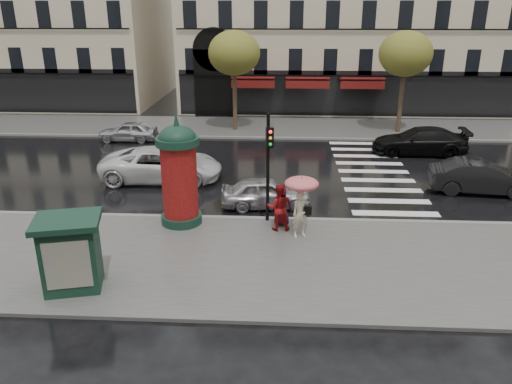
# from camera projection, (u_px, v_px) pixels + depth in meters

# --- Properties ---
(ground) EXTENTS (160.00, 160.00, 0.00)m
(ground) POSITION_uv_depth(u_px,v_px,m) (245.00, 255.00, 17.30)
(ground) COLOR black
(ground) RESTS_ON ground
(near_sidewalk) EXTENTS (90.00, 7.00, 0.12)m
(near_sidewalk) POSITION_uv_depth(u_px,v_px,m) (244.00, 261.00, 16.81)
(near_sidewalk) COLOR #474744
(near_sidewalk) RESTS_ON ground
(far_sidewalk) EXTENTS (90.00, 6.00, 0.12)m
(far_sidewalk) POSITION_uv_depth(u_px,v_px,m) (265.00, 127.00, 35.03)
(far_sidewalk) COLOR #474744
(far_sidewalk) RESTS_ON ground
(near_kerb) EXTENTS (90.00, 0.25, 0.14)m
(near_kerb) POSITION_uv_depth(u_px,v_px,m) (250.00, 219.00, 20.08)
(near_kerb) COLOR slate
(near_kerb) RESTS_ON ground
(far_kerb) EXTENTS (90.00, 0.25, 0.14)m
(far_kerb) POSITION_uv_depth(u_px,v_px,m) (263.00, 138.00, 32.22)
(far_kerb) COLOR slate
(far_kerb) RESTS_ON ground
(zebra_crossing) EXTENTS (3.60, 11.75, 0.01)m
(zebra_crossing) POSITION_uv_depth(u_px,v_px,m) (373.00, 171.00, 25.97)
(zebra_crossing) COLOR silver
(zebra_crossing) RESTS_ON ground
(tree_far_left) EXTENTS (3.40, 3.40, 6.64)m
(tree_far_left) POSITION_uv_depth(u_px,v_px,m) (234.00, 53.00, 32.39)
(tree_far_left) COLOR #38281C
(tree_far_left) RESTS_ON ground
(tree_far_right) EXTENTS (3.40, 3.40, 6.64)m
(tree_far_right) POSITION_uv_depth(u_px,v_px,m) (406.00, 54.00, 31.84)
(tree_far_right) COLOR #38281C
(tree_far_right) RESTS_ON ground
(woman_umbrella) EXTENTS (1.23, 1.23, 2.36)m
(woman_umbrella) POSITION_uv_depth(u_px,v_px,m) (301.00, 197.00, 17.90)
(woman_umbrella) COLOR beige
(woman_umbrella) RESTS_ON near_sidewalk
(woman_red) EXTENTS (0.93, 0.74, 1.82)m
(woman_red) POSITION_uv_depth(u_px,v_px,m) (279.00, 207.00, 18.69)
(woman_red) COLOR maroon
(woman_red) RESTS_ON near_sidewalk
(man_burgundy) EXTENTS (0.81, 0.55, 1.59)m
(man_burgundy) POSITION_uv_depth(u_px,v_px,m) (282.00, 206.00, 19.16)
(man_burgundy) COLOR #4D0F21
(man_burgundy) RESTS_ON near_sidewalk
(morris_column) EXTENTS (1.63, 1.63, 4.38)m
(morris_column) POSITION_uv_depth(u_px,v_px,m) (179.00, 172.00, 18.89)
(morris_column) COLOR #122F22
(morris_column) RESTS_ON near_sidewalk
(traffic_light) EXTENTS (0.31, 0.42, 4.29)m
(traffic_light) POSITION_uv_depth(u_px,v_px,m) (268.00, 158.00, 18.84)
(traffic_light) COLOR black
(traffic_light) RESTS_ON near_sidewalk
(newsstand) EXTENTS (2.19, 1.98, 2.25)m
(newsstand) POSITION_uv_depth(u_px,v_px,m) (71.00, 252.00, 14.76)
(newsstand) COLOR #122F22
(newsstand) RESTS_ON near_sidewalk
(car_silver) EXTENTS (3.97, 1.96, 1.30)m
(car_silver) POSITION_uv_depth(u_px,v_px,m) (266.00, 193.00, 21.22)
(car_silver) COLOR #BABABF
(car_silver) RESTS_ON ground
(car_darkgrey) EXTENTS (4.78, 2.13, 1.52)m
(car_darkgrey) POSITION_uv_depth(u_px,v_px,m) (482.00, 177.00, 22.78)
(car_darkgrey) COLOR black
(car_darkgrey) RESTS_ON ground
(car_white) EXTENTS (5.92, 2.84, 1.63)m
(car_white) POSITION_uv_depth(u_px,v_px,m) (162.00, 165.00, 24.39)
(car_white) COLOR silver
(car_white) RESTS_ON ground
(car_black) EXTENTS (5.43, 2.43, 1.55)m
(car_black) POSITION_uv_depth(u_px,v_px,m) (420.00, 141.00, 28.75)
(car_black) COLOR black
(car_black) RESTS_ON ground
(car_far_silver) EXTENTS (3.69, 1.52, 1.25)m
(car_far_silver) POSITION_uv_depth(u_px,v_px,m) (128.00, 131.00, 31.52)
(car_far_silver) COLOR #AEAEB3
(car_far_silver) RESTS_ON ground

